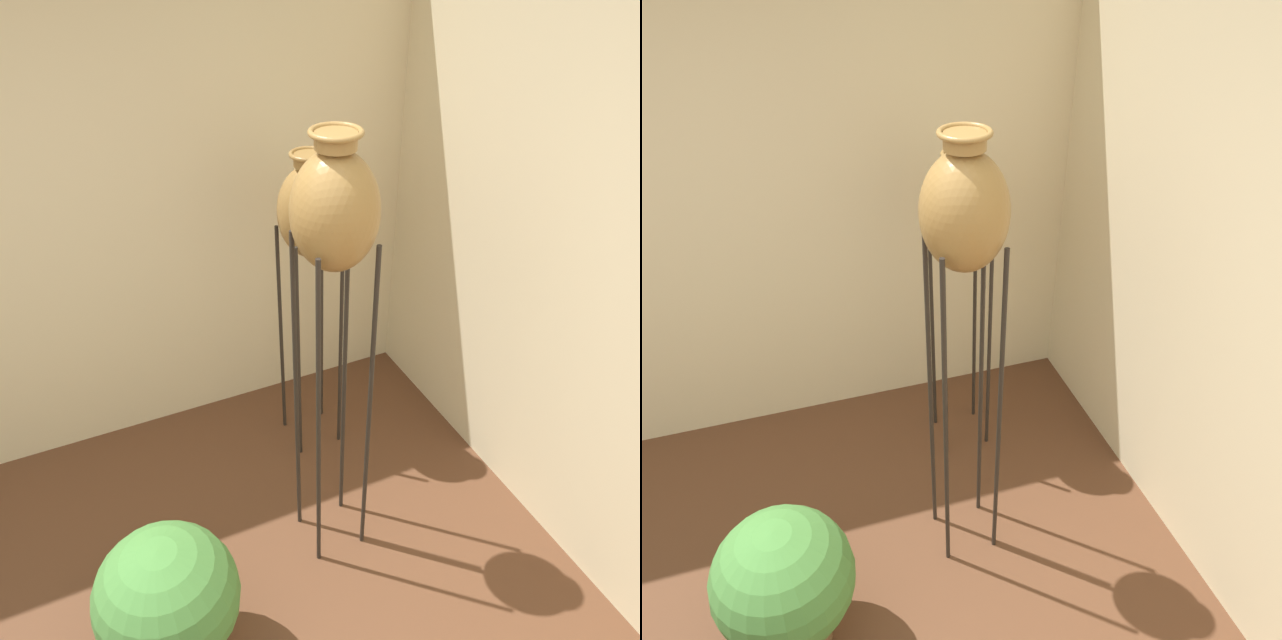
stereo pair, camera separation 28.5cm
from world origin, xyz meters
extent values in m
cube|color=beige|center=(0.00, 2.18, 1.35)|extent=(8.29, 0.06, 2.70)
cylinder|color=#28231E|center=(1.04, 0.85, 0.82)|extent=(0.02, 0.02, 1.65)
cylinder|color=#28231E|center=(1.27, 0.85, 0.82)|extent=(0.02, 0.02, 1.65)
cylinder|color=#28231E|center=(1.04, 1.08, 0.82)|extent=(0.02, 0.02, 1.65)
cylinder|color=#28231E|center=(1.27, 1.08, 0.82)|extent=(0.02, 0.02, 1.65)
torus|color=#28231E|center=(1.15, 0.97, 1.65)|extent=(0.24, 0.24, 0.02)
ellipsoid|color=olive|center=(1.15, 0.97, 1.75)|extent=(0.32, 0.32, 0.45)
cylinder|color=olive|center=(1.15, 0.97, 2.00)|extent=(0.15, 0.15, 0.06)
torus|color=olive|center=(1.15, 0.97, 2.03)|extent=(0.19, 0.19, 0.02)
cylinder|color=#28231E|center=(1.23, 1.53, 0.66)|extent=(0.02, 0.02, 1.33)
cylinder|color=#28231E|center=(1.47, 1.53, 0.66)|extent=(0.02, 0.02, 1.33)
cylinder|color=#28231E|center=(1.23, 1.77, 0.66)|extent=(0.02, 0.02, 1.33)
cylinder|color=#28231E|center=(1.47, 1.77, 0.66)|extent=(0.02, 0.02, 1.33)
torus|color=#28231E|center=(1.35, 1.65, 1.33)|extent=(0.25, 0.25, 0.02)
ellipsoid|color=olive|center=(1.35, 1.65, 1.43)|extent=(0.31, 0.31, 0.45)
cylinder|color=olive|center=(1.35, 1.65, 1.68)|extent=(0.14, 0.14, 0.06)
torus|color=olive|center=(1.35, 1.65, 1.71)|extent=(0.18, 0.18, 0.02)
cylinder|color=brown|center=(0.31, 0.65, 0.12)|extent=(0.27, 0.27, 0.24)
torus|color=brown|center=(0.31, 0.65, 0.24)|extent=(0.30, 0.30, 0.02)
sphere|color=#47843D|center=(0.31, 0.65, 0.45)|extent=(0.56, 0.56, 0.56)
camera|label=1|loc=(0.27, -0.84, 2.66)|focal=35.00mm
camera|label=2|loc=(0.53, -0.94, 2.66)|focal=35.00mm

